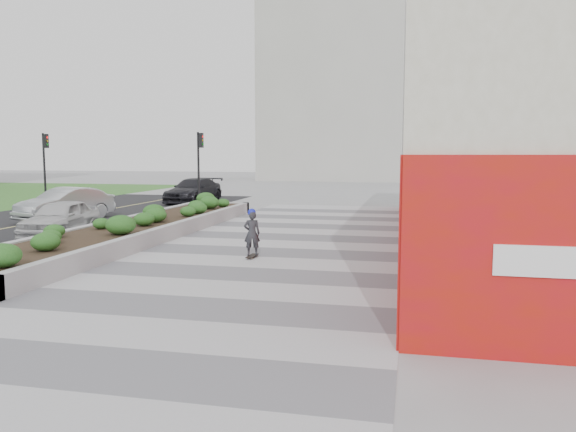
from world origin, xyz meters
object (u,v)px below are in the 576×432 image
Objects in this scene: car_dark at (194,191)px; car_white at (60,218)px; traffic_signal_far at (45,158)px; traffic_signal_near at (200,159)px; skateboarder at (252,233)px; planter at (139,226)px; car_silver at (66,204)px.

car_white is at bearing -83.20° from car_dark.
traffic_signal_near is at bearing 3.11° from traffic_signal_far.
traffic_signal_near is 15.27m from skateboarder.
traffic_signal_near reaches higher than car_white.
planter is 7.08m from car_silver.
skateboarder is (16.07, -12.99, -2.02)m from traffic_signal_far.
planter is 3.99× the size of car_silver.
traffic_signal_near is 0.93× the size of car_silver.
car_white is 0.76× the size of car_dark.
skateboarder reaches higher than planter.
traffic_signal_far is at bearing 148.61° from car_silver.
skateboarder is at bearing -30.23° from planter.
car_dark is at bearing 30.29° from traffic_signal_far.
car_silver is at bearing 144.24° from planter.
car_dark is at bearing 86.49° from car_white.
traffic_signal_near and traffic_signal_far have the same top height.
planter is 4.59× the size of car_white.
car_white is 14.53m from car_dark.
traffic_signal_near is at bearing -58.73° from car_dark.
planter is 12.42× the size of skateboarder.
planter is at bearing -18.65° from car_silver.
car_silver reaches higher than skateboarder.
planter is 10.90m from traffic_signal_near.
car_silver is at bearing 147.18° from skateboarder.
traffic_signal_far reaches higher than car_white.
traffic_signal_near is at bearing 77.21° from car_white.
traffic_signal_far is (-10.93, 10.00, 2.34)m from planter.
traffic_signal_near is 1.07× the size of car_white.
car_dark is at bearing 95.42° from car_silver.
traffic_signal_near is 2.90× the size of skateboarder.
planter is 4.29× the size of traffic_signal_near.
traffic_signal_far reaches higher than planter.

